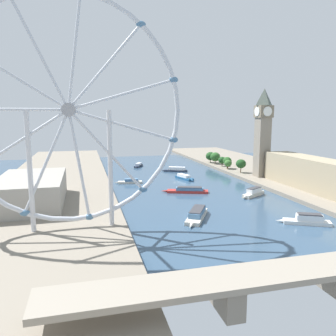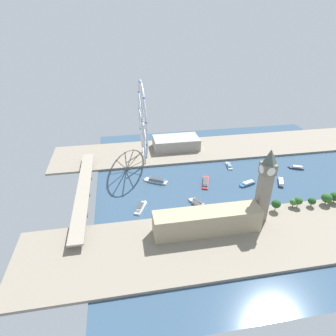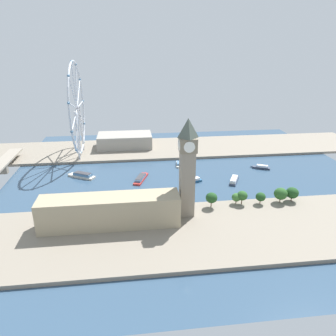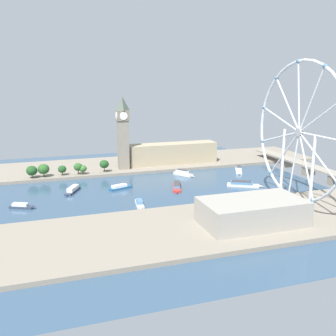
# 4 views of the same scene
# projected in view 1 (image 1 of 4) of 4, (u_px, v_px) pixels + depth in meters

# --- Properties ---
(ground_plane) EXTENTS (380.03, 380.03, 0.00)m
(ground_plane) POSITION_uv_depth(u_px,v_px,m) (174.00, 180.00, 305.23)
(ground_plane) COLOR #334C66
(riverbank_left) EXTENTS (90.00, 520.00, 3.00)m
(riverbank_left) POSITION_uv_depth(u_px,v_px,m) (275.00, 174.00, 330.80)
(riverbank_left) COLOR gray
(riverbank_left) RESTS_ON ground_plane
(riverbank_right) EXTENTS (90.00, 520.00, 3.00)m
(riverbank_right) POSITION_uv_depth(u_px,v_px,m) (55.00, 184.00, 279.18)
(riverbank_right) COLOR gray
(riverbank_right) RESTS_ON ground_plane
(clock_tower) EXTENTS (13.96, 13.96, 80.18)m
(clock_tower) POSITION_uv_depth(u_px,v_px,m) (263.00, 131.00, 301.41)
(clock_tower) COLOR gray
(clock_tower) RESTS_ON riverbank_left
(parliament_block) EXTENTS (22.00, 106.32, 24.09)m
(parliament_block) POSITION_uv_depth(u_px,v_px,m) (315.00, 174.00, 250.05)
(parliament_block) COLOR tan
(parliament_block) RESTS_ON riverbank_left
(tree_row_embankment) EXTENTS (13.34, 84.71, 13.57)m
(tree_row_embankment) POSITION_uv_depth(u_px,v_px,m) (221.00, 159.00, 369.19)
(tree_row_embankment) COLOR #513823
(tree_row_embankment) RESTS_ON riverbank_left
(ferris_wheel) EXTENTS (112.06, 3.20, 114.22)m
(ferris_wheel) POSITION_uv_depth(u_px,v_px,m) (69.00, 111.00, 157.32)
(ferris_wheel) COLOR silver
(ferris_wheel) RESTS_ON riverbank_right
(riverside_hall) EXTENTS (39.59, 71.86, 17.52)m
(riverside_hall) POSITION_uv_depth(u_px,v_px,m) (31.00, 190.00, 210.62)
(riverside_hall) COLOR gray
(riverside_hall) RESTS_ON riverbank_right
(tour_boat_0) EXTENTS (27.82, 16.47, 5.99)m
(tour_boat_0) POSITION_uv_depth(u_px,v_px,m) (307.00, 220.00, 180.88)
(tour_boat_0) COLOR white
(tour_boat_0) RESTS_ON ground_plane
(tour_boat_1) EXTENTS (22.10, 33.50, 5.37)m
(tour_boat_1) POSITION_uv_depth(u_px,v_px,m) (197.00, 214.00, 191.54)
(tour_boat_1) COLOR beige
(tour_boat_1) RESTS_ON ground_plane
(tour_boat_2) EXTENTS (27.45, 16.54, 5.08)m
(tour_boat_2) POSITION_uv_depth(u_px,v_px,m) (176.00, 170.00, 351.33)
(tour_boat_2) COLOR #2D384C
(tour_boat_2) RESTS_ON ground_plane
(tour_boat_3) EXTENTS (36.40, 17.47, 4.59)m
(tour_boat_3) POSITION_uv_depth(u_px,v_px,m) (188.00, 190.00, 255.29)
(tour_boat_3) COLOR #B22D28
(tour_boat_3) RESTS_ON ground_plane
(tour_boat_4) EXTENTS (13.10, 22.02, 4.34)m
(tour_boat_4) POSITION_uv_depth(u_px,v_px,m) (138.00, 165.00, 384.56)
(tour_boat_4) COLOR #2D384C
(tour_boat_4) RESTS_ON ground_plane
(tour_boat_5) EXTENTS (12.84, 25.36, 4.58)m
(tour_boat_5) POSITION_uv_depth(u_px,v_px,m) (184.00, 177.00, 308.39)
(tour_boat_5) COLOR #235684
(tour_boat_5) RESTS_ON ground_plane
(tour_boat_6) EXTENTS (24.92, 17.67, 6.25)m
(tour_boat_6) POSITION_uv_depth(u_px,v_px,m) (253.00, 193.00, 244.03)
(tour_boat_6) COLOR beige
(tour_boat_6) RESTS_ON ground_plane
(tour_boat_7) EXTENTS (24.62, 8.61, 4.11)m
(tour_boat_7) POSITION_uv_depth(u_px,v_px,m) (130.00, 181.00, 290.44)
(tour_boat_7) COLOR beige
(tour_boat_7) RESTS_ON ground_plane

